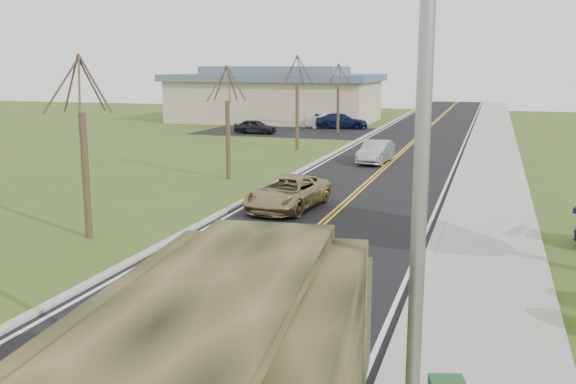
% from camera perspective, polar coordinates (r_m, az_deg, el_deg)
% --- Properties ---
extents(road, '(8.00, 120.00, 0.01)m').
position_cam_1_polar(road, '(48.54, 10.86, 4.23)').
color(road, black).
rests_on(road, ground).
extents(curb_right, '(0.30, 120.00, 0.12)m').
position_cam_1_polar(curb_right, '(48.22, 15.77, 4.03)').
color(curb_right, '#9E998E').
rests_on(curb_right, ground).
extents(sidewalk_right, '(3.20, 120.00, 0.10)m').
position_cam_1_polar(sidewalk_right, '(48.19, 17.85, 3.90)').
color(sidewalk_right, '#9E998E').
rests_on(sidewalk_right, ground).
extents(curb_left, '(0.30, 120.00, 0.10)m').
position_cam_1_polar(curb_left, '(49.20, 6.05, 4.51)').
color(curb_left, '#9E998E').
rests_on(curb_left, ground).
extents(street_light, '(1.65, 0.22, 8.00)m').
position_cam_1_polar(street_light, '(7.51, 10.97, 1.35)').
color(street_light, gray).
rests_on(street_light, ground).
extents(bare_tree_a, '(1.93, 2.26, 6.08)m').
position_cam_1_polar(bare_tree_a, '(22.16, -17.62, 2.69)').
color(bare_tree_a, '#38281C').
rests_on(bare_tree_a, ground).
extents(bare_tree_b, '(1.83, 2.14, 5.73)m').
position_cam_1_polar(bare_tree_b, '(32.63, -5.37, 5.45)').
color(bare_tree_b, '#38281C').
rests_on(bare_tree_b, ground).
extents(bare_tree_c, '(2.04, 2.39, 6.42)m').
position_cam_1_polar(bare_tree_c, '(43.86, 0.82, 7.34)').
color(bare_tree_c, '#38281C').
rests_on(bare_tree_c, ground).
extents(bare_tree_d, '(1.88, 2.20, 5.91)m').
position_cam_1_polar(bare_tree_d, '(55.44, 4.47, 7.87)').
color(bare_tree_d, '#38281C').
rests_on(bare_tree_d, ground).
extents(commercial_building, '(25.50, 21.50, 5.65)m').
position_cam_1_polar(commercial_building, '(67.50, -1.05, 8.60)').
color(commercial_building, tan).
rests_on(commercial_building, ground).
extents(suv_champagne, '(2.74, 5.00, 1.33)m').
position_cam_1_polar(suv_champagne, '(25.78, -0.00, -0.08)').
color(suv_champagne, '#8F8050').
rests_on(suv_champagne, ground).
extents(sedan_silver, '(1.71, 4.13, 1.33)m').
position_cam_1_polar(sedan_silver, '(38.46, 7.81, 3.54)').
color(sedan_silver, '#A9AAAE').
rests_on(sedan_silver, ground).
extents(lot_car_dark, '(3.67, 1.63, 1.23)m').
position_cam_1_polar(lot_car_dark, '(54.82, -2.93, 5.82)').
color(lot_car_dark, black).
rests_on(lot_car_dark, ground).
extents(lot_car_silver, '(4.01, 2.55, 1.25)m').
position_cam_1_polar(lot_car_silver, '(59.94, 3.42, 6.28)').
color(lot_car_silver, '#B3B2B7').
rests_on(lot_car_silver, ground).
extents(lot_car_navy, '(5.07, 2.67, 1.40)m').
position_cam_1_polar(lot_car_navy, '(59.59, 4.78, 6.31)').
color(lot_car_navy, '#0E1633').
rests_on(lot_car_navy, ground).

